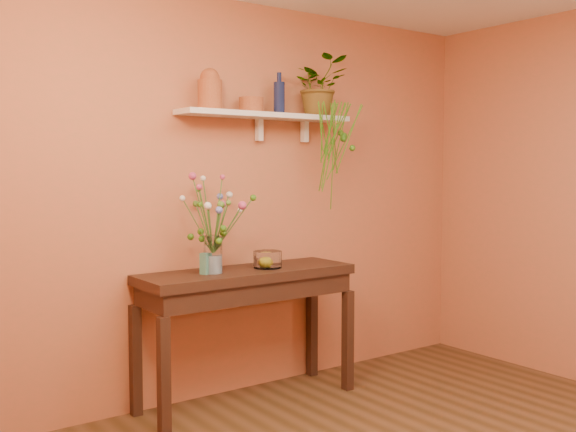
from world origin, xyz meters
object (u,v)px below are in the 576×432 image
at_px(spider_plant, 319,86).
at_px(bouquet, 215,210).
at_px(glass_bowl, 268,260).
at_px(sideboard, 247,289).
at_px(terracotta_jug, 210,90).
at_px(glass_vase, 213,257).
at_px(blue_bottle, 279,97).

relative_size(spider_plant, bouquet, 0.83).
height_order(bouquet, glass_bowl, bouquet).
bearing_deg(bouquet, sideboard, 2.25).
distance_m(terracotta_jug, bouquet, 0.78).
bearing_deg(terracotta_jug, sideboard, -27.16).
height_order(sideboard, glass_bowl, glass_bowl).
height_order(sideboard, terracotta_jug, terracotta_jug).
distance_m(sideboard, bouquet, 0.59).
bearing_deg(bouquet, terracotta_jug, 71.54).
distance_m(terracotta_jug, glass_vase, 1.08).
bearing_deg(spider_plant, glass_vase, -172.46).
relative_size(blue_bottle, bouquet, 0.56).
bearing_deg(glass_vase, glass_bowl, -1.43).
bearing_deg(glass_vase, terracotta_jug, 65.59).
bearing_deg(sideboard, bouquet, -177.75).
bearing_deg(terracotta_jug, bouquet, -108.46).
height_order(sideboard, spider_plant, spider_plant).
bearing_deg(sideboard, glass_bowl, -8.25).
xyz_separation_m(blue_bottle, glass_vase, (-0.62, -0.15, -1.06)).
xyz_separation_m(blue_bottle, bouquet, (-0.61, -0.15, -0.76)).
bearing_deg(spider_plant, terracotta_jug, -179.49).
distance_m(blue_bottle, glass_vase, 1.24).
bearing_deg(terracotta_jug, glass_bowl, -19.82).
xyz_separation_m(glass_vase, bouquet, (0.01, 0.00, 0.30)).
xyz_separation_m(terracotta_jug, bouquet, (-0.04, -0.12, -0.77)).
bearing_deg(glass_bowl, blue_bottle, 37.67).
bearing_deg(bouquet, spider_plant, 7.57).
xyz_separation_m(terracotta_jug, glass_bowl, (0.36, -0.13, -1.12)).
distance_m(sideboard, glass_vase, 0.35).
xyz_separation_m(spider_plant, glass_bowl, (-0.55, -0.14, -1.21)).
height_order(spider_plant, bouquet, spider_plant).
xyz_separation_m(glass_vase, glass_bowl, (0.41, -0.01, -0.05)).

